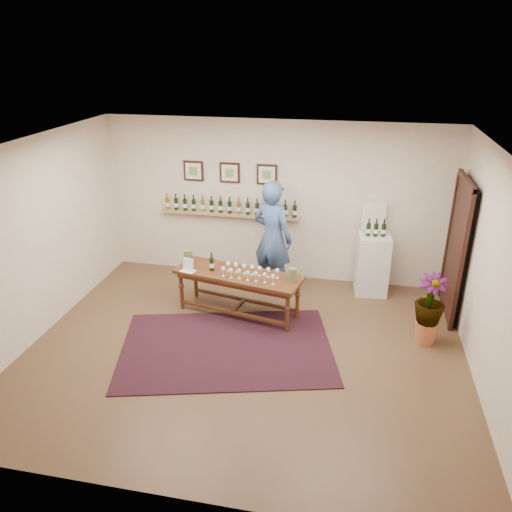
% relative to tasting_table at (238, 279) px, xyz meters
% --- Properties ---
extents(ground, '(6.00, 6.00, 0.00)m').
position_rel_tasting_table_xyz_m(ground, '(0.32, -1.01, -0.59)').
color(ground, brown).
rests_on(ground, ground).
extents(room_shell, '(6.00, 6.00, 6.00)m').
position_rel_tasting_table_xyz_m(room_shell, '(2.43, 0.85, 0.53)').
color(room_shell, silver).
rests_on(room_shell, ground).
extents(rug, '(3.32, 2.62, 0.02)m').
position_rel_tasting_table_xyz_m(rug, '(0.06, -0.99, -0.59)').
color(rug, '#4C140D').
rests_on(rug, ground).
extents(tasting_table, '(2.06, 1.02, 0.70)m').
position_rel_tasting_table_xyz_m(tasting_table, '(0.00, 0.00, 0.00)').
color(tasting_table, '#3F210F').
rests_on(tasting_table, ground).
extents(table_glasses, '(1.24, 0.44, 0.17)m').
position_rel_tasting_table_xyz_m(table_glasses, '(0.21, -0.10, 0.19)').
color(table_glasses, white).
rests_on(table_glasses, tasting_table).
extents(table_bottles, '(0.33, 0.21, 0.33)m').
position_rel_tasting_table_xyz_m(table_bottles, '(-0.41, 0.06, 0.27)').
color(table_bottles, black).
rests_on(table_bottles, tasting_table).
extents(pitcher_left, '(0.16, 0.16, 0.24)m').
position_rel_tasting_table_xyz_m(pitcher_left, '(-0.86, 0.18, 0.22)').
color(pitcher_left, '#606A42').
rests_on(pitcher_left, tasting_table).
extents(pitcher_right, '(0.16, 0.16, 0.21)m').
position_rel_tasting_table_xyz_m(pitcher_right, '(0.85, -0.12, 0.21)').
color(pitcher_right, '#606A42').
rests_on(pitcher_right, tasting_table).
extents(menu_card, '(0.26, 0.22, 0.20)m').
position_rel_tasting_table_xyz_m(menu_card, '(-0.77, -0.06, 0.21)').
color(menu_card, silver).
rests_on(menu_card, tasting_table).
extents(display_pedestal, '(0.56, 0.56, 1.04)m').
position_rel_tasting_table_xyz_m(display_pedestal, '(2.04, 1.16, -0.08)').
color(display_pedestal, silver).
rests_on(display_pedestal, ground).
extents(pedestal_bottles, '(0.31, 0.11, 0.30)m').
position_rel_tasting_table_xyz_m(pedestal_bottles, '(2.04, 1.12, 0.60)').
color(pedestal_bottles, black).
rests_on(pedestal_bottles, display_pedestal).
extents(info_sign, '(0.39, 0.06, 0.54)m').
position_rel_tasting_table_xyz_m(info_sign, '(1.99, 1.33, 0.71)').
color(info_sign, silver).
rests_on(info_sign, display_pedestal).
extents(potted_plant, '(0.52, 0.52, 0.92)m').
position_rel_tasting_table_xyz_m(potted_plant, '(2.79, -0.30, -0.06)').
color(potted_plant, '#B5603C').
rests_on(potted_plant, ground).
extents(person, '(0.84, 0.72, 1.96)m').
position_rel_tasting_table_xyz_m(person, '(0.39, 0.84, 0.39)').
color(person, '#3D5990').
rests_on(person, ground).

